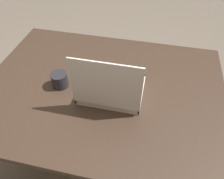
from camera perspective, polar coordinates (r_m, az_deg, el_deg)
name	(u,v)px	position (r m, az deg, el deg)	size (l,w,h in m)	color
ground_plane	(105,156)	(1.80, -1.78, -16.93)	(8.00, 8.00, 0.00)	#6B6054
dining_table	(103,98)	(1.24, -2.48, -2.33)	(1.30, 0.98, 0.77)	#38281E
donut_box	(110,89)	(1.09, -0.45, 0.22)	(0.32, 0.26, 0.29)	silver
coffee_mug	(60,80)	(1.19, -13.51, 2.53)	(0.09, 0.09, 0.08)	#232328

